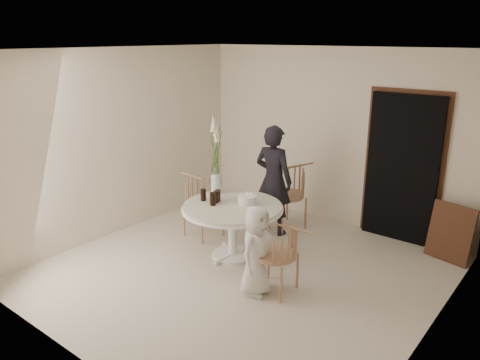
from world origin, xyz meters
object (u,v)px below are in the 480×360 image
Objects in this scene: chair_left at (198,197)px; birthday_cake at (247,200)px; flower_vase at (216,161)px; chair_far at (293,187)px; boy at (256,251)px; girl at (273,180)px; chair_right at (284,250)px; table at (233,213)px.

birthday_cake is at bearing -89.86° from chair_left.
birthday_cake is at bearing -8.13° from flower_vase.
birthday_cake is (0.07, -1.24, 0.16)m from chair_far.
boy is at bearing -50.20° from chair_far.
birthday_cake reaches higher than chair_left.
chair_far is 0.60× the size of girl.
girl is at bearing -145.77° from chair_right.
birthday_cake is 0.74m from flower_vase.
table is 1.02m from girl.
table is at bearing -73.35° from chair_far.
table is 0.79m from flower_vase.
chair_far reaches higher than chair_left.
boy reaches higher than chair_right.
chair_right is (1.01, -1.77, -0.08)m from chair_far.
boy reaches higher than chair_left.
flower_vase reaches higher than boy.
girl reaches higher than chair_left.
flower_vase is (-1.29, 0.80, 0.66)m from boy.
chair_right is 3.53× the size of birthday_cake.
table is 1.20× the size of flower_vase.
birthday_cake is at bearing 98.40° from girl.
chair_far reaches higher than chair_right.
chair_right is 0.77× the size of flower_vase.
flower_vase reaches higher than chair_left.
table is 1.13m from chair_right.
chair_far is 1.15× the size of chair_right.
boy is (1.69, -0.83, -0.05)m from chair_left.
birthday_cake is at bearing -68.06° from chair_far.
girl is 1.54× the size of boy.
chair_left is at bearing -111.41° from chair_far.
table is 1.56× the size of chair_right.
chair_far is 4.04× the size of birthday_cake.
birthday_cake is (1.01, -0.12, 0.21)m from chair_left.
chair_left is 1.04m from birthday_cake.
flower_vase is (-0.61, 0.09, 0.40)m from birthday_cake.
chair_left is at bearing 38.05° from girl.
chair_far is 0.92× the size of boy.
boy is (0.75, -1.95, -0.10)m from chair_far.
birthday_cake reaches higher than table.
chair_right is 1.79m from flower_vase.
boy is at bearing -34.86° from table.
chair_left is at bearing 173.26° from birthday_cake.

